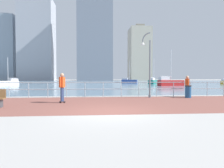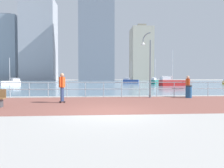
% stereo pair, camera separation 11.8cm
% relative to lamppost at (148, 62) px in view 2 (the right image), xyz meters
% --- Properties ---
extents(ground, '(220.00, 220.00, 0.00)m').
position_rel_lamppost_xyz_m(ground, '(-3.34, 34.05, -2.72)').
color(ground, '#ADAAA5').
extents(brick_paving, '(28.00, 7.13, 0.01)m').
position_rel_lamppost_xyz_m(brick_paving, '(-3.34, -3.04, -2.71)').
color(brick_paving, brown).
rests_on(brick_paving, ground).
extents(harbor_water, '(180.00, 88.00, 0.00)m').
position_rel_lamppost_xyz_m(harbor_water, '(-3.34, 45.53, -2.72)').
color(harbor_water, '#6B899E').
rests_on(harbor_water, ground).
extents(waterfront_railing, '(25.25, 0.06, 1.17)m').
position_rel_lamppost_xyz_m(waterfront_railing, '(-3.34, 0.53, -1.91)').
color(waterfront_railing, '#9EADB7').
rests_on(waterfront_railing, ground).
extents(lamppost, '(0.77, 0.50, 4.91)m').
position_rel_lamppost_xyz_m(lamppost, '(0.00, 0.00, 0.00)').
color(lamppost, slate).
rests_on(lamppost, ground).
extents(skateboarder, '(0.41, 0.55, 1.78)m').
position_rel_lamppost_xyz_m(skateboarder, '(-5.91, -2.65, -1.64)').
color(skateboarder, black).
rests_on(skateboarder, ground).
extents(bystander, '(0.29, 0.56, 1.66)m').
position_rel_lamppost_xyz_m(bystander, '(3.21, 0.18, -1.74)').
color(bystander, navy).
rests_on(bystander, ground).
extents(trash_bin, '(0.46, 0.46, 0.93)m').
position_rel_lamppost_xyz_m(trash_bin, '(2.97, -0.47, -2.25)').
color(trash_bin, navy).
rests_on(trash_bin, ground).
extents(sailboat_ivory, '(3.42, 3.87, 5.57)m').
position_rel_lamppost_xyz_m(sailboat_ivory, '(-21.57, 26.00, -2.19)').
color(sailboat_ivory, white).
rests_on(sailboat_ivory, ground).
extents(sailboat_white, '(4.55, 2.69, 6.11)m').
position_rel_lamppost_xyz_m(sailboat_white, '(5.28, 39.20, -2.13)').
color(sailboat_white, '#284799').
rests_on(sailboat_white, ground).
extents(sailboat_yellow, '(5.05, 2.43, 6.81)m').
position_rel_lamppost_xyz_m(sailboat_yellow, '(9.85, 20.52, -2.07)').
color(sailboat_yellow, '#B21E1E').
rests_on(sailboat_yellow, ground).
extents(sailboat_teal, '(3.64, 4.31, 6.11)m').
position_rel_lamppost_xyz_m(sailboat_teal, '(9.85, 30.86, -2.13)').
color(sailboat_teal, '#197266').
rests_on(sailboat_teal, ground).
extents(tower_concrete, '(14.16, 17.93, 37.29)m').
position_rel_lamppost_xyz_m(tower_concrete, '(-54.91, 100.21, 15.10)').
color(tower_concrete, '#8493A3').
rests_on(tower_concrete, ground).
extents(tower_beige, '(11.70, 12.92, 31.68)m').
position_rel_lamppost_xyz_m(tower_beige, '(20.82, 94.57, 12.29)').
color(tower_beige, '#B2AD99').
rests_on(tower_beige, ground).
extents(tower_slate, '(16.22, 12.10, 43.61)m').
position_rel_lamppost_xyz_m(tower_slate, '(-4.52, 77.90, 18.25)').
color(tower_slate, slate).
rests_on(tower_slate, ground).
extents(tower_brick, '(17.37, 12.17, 44.55)m').
position_rel_lamppost_xyz_m(tower_brick, '(-35.46, 91.66, 18.72)').
color(tower_brick, '#A3A8B2').
rests_on(tower_brick, ground).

